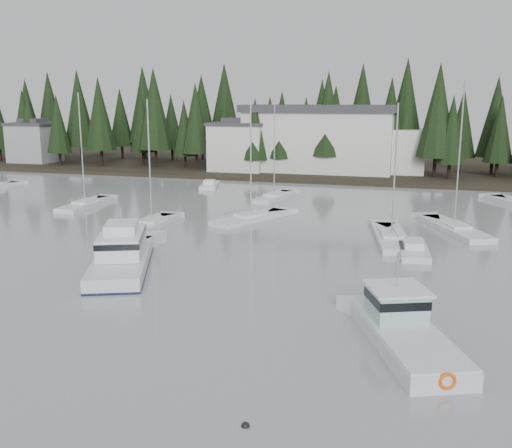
{
  "coord_description": "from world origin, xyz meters",
  "views": [
    {
      "loc": [
        12.39,
        -12.14,
        11.93
      ],
      "look_at": [
        -0.2,
        29.75,
        2.5
      ],
      "focal_mm": 40.0,
      "sensor_mm": 36.0,
      "label": 1
    }
  ],
  "objects": [
    {
      "name": "cabin_cruiser_center",
      "position": [
        -8.52,
        23.46,
        0.76
      ],
      "size": [
        8.0,
        12.36,
        5.09
      ],
      "rotation": [
        0.0,
        0.0,
        1.97
      ],
      "color": "silver",
      "rests_on": "ground"
    },
    {
      "name": "far_shore_land",
      "position": [
        0.0,
        97.0,
        0.0
      ],
      "size": [
        240.0,
        54.0,
        1.0
      ],
      "primitive_type": "cube",
      "color": "black",
      "rests_on": "ground"
    },
    {
      "name": "harbor_inn",
      "position": [
        -2.96,
        82.34,
        5.78
      ],
      "size": [
        29.5,
        11.5,
        10.9
      ],
      "color": "silver",
      "rests_on": "ground"
    },
    {
      "name": "conifer_treeline",
      "position": [
        0.0,
        86.0,
        0.0
      ],
      "size": [
        200.0,
        22.0,
        20.0
      ],
      "primitive_type": null,
      "color": "black",
      "rests_on": "ground"
    },
    {
      "name": "runabout_3",
      "position": [
        -17.0,
        62.68,
        0.13
      ],
      "size": [
        3.55,
        6.29,
        1.42
      ],
      "rotation": [
        0.0,
        0.0,
        1.81
      ],
      "color": "silver",
      "rests_on": "ground"
    },
    {
      "name": "sailboat_8",
      "position": [
        -4.6,
        42.55,
        0.07
      ],
      "size": [
        6.42,
        9.98,
        13.72
      ],
      "rotation": [
        0.0,
        0.0,
        1.15
      ],
      "color": "silver",
      "rests_on": "ground"
    },
    {
      "name": "sailboat_10",
      "position": [
        -5.67,
        55.78,
        0.08
      ],
      "size": [
        3.65,
        9.23,
        13.18
      ],
      "rotation": [
        0.0,
        0.0,
        1.43
      ],
      "color": "silver",
      "rests_on": "ground"
    },
    {
      "name": "sailboat_1",
      "position": [
        -13.0,
        36.99,
        0.08
      ],
      "size": [
        2.82,
        8.43,
        12.68
      ],
      "rotation": [
        0.0,
        0.0,
        1.61
      ],
      "color": "silver",
      "rests_on": "ground"
    },
    {
      "name": "house_west",
      "position": [
        -18.0,
        79.0,
        4.65
      ],
      "size": [
        9.54,
        7.42,
        8.75
      ],
      "color": "silver",
      "rests_on": "ground"
    },
    {
      "name": "mooring_buoy_dark",
      "position": [
        6.46,
        6.21,
        0.0
      ],
      "size": [
        0.34,
        0.34,
        0.34
      ],
      "primitive_type": "sphere",
      "color": "black",
      "rests_on": "ground"
    },
    {
      "name": "sailboat_0",
      "position": [
        -25.35,
        44.47,
        0.08
      ],
      "size": [
        3.1,
        9.66,
        13.44
      ],
      "rotation": [
        0.0,
        0.0,
        1.65
      ],
      "color": "silver",
      "rests_on": "ground"
    },
    {
      "name": "sailboat_7",
      "position": [
        15.18,
        43.33,
        0.07
      ],
      "size": [
        6.88,
        11.0,
        14.29
      ],
      "rotation": [
        0.0,
        0.0,
        2.0
      ],
      "color": "silver",
      "rests_on": "ground"
    },
    {
      "name": "lobster_boat_teal",
      "position": [
        11.83,
        15.4,
        0.6
      ],
      "size": [
        6.39,
        9.52,
        5.01
      ],
      "rotation": [
        0.0,
        0.0,
        1.97
      ],
      "color": "silver",
      "rests_on": "ground"
    },
    {
      "name": "sailboat_5",
      "position": [
        9.79,
        37.83,
        0.06
      ],
      "size": [
        4.54,
        10.87,
        12.37
      ],
      "rotation": [
        0.0,
        0.0,
        1.76
      ],
      "color": "silver",
      "rests_on": "ground"
    },
    {
      "name": "runabout_1",
      "position": [
        11.77,
        33.8,
        0.13
      ],
      "size": [
        2.86,
        6.57,
        1.42
      ],
      "rotation": [
        0.0,
        0.0,
        1.68
      ],
      "color": "silver",
      "rests_on": "ground"
    },
    {
      "name": "house_far_west",
      "position": [
        -60.0,
        81.0,
        4.4
      ],
      "size": [
        8.48,
        7.42,
        8.25
      ],
      "color": "#999EA0",
      "rests_on": "ground"
    }
  ]
}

